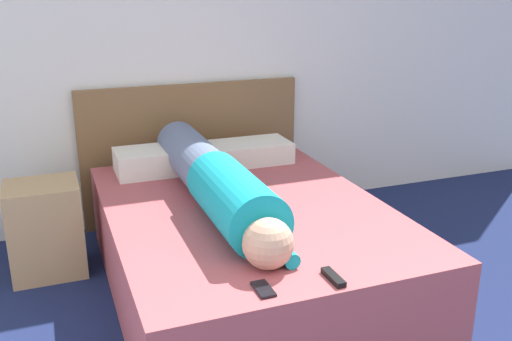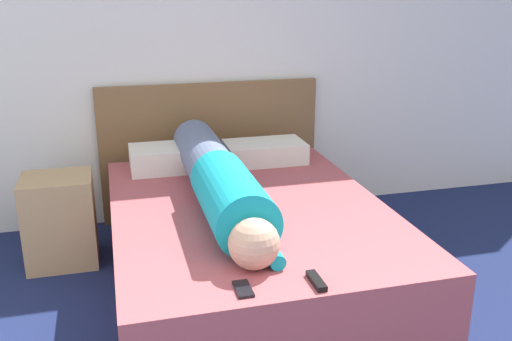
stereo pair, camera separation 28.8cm
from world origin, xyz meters
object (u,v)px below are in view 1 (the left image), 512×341
Objects in this scene: person_lying at (216,182)px; tv_remote at (333,277)px; pillow_second at (250,152)px; cell_phone at (263,289)px; pillow_near_headboard at (160,160)px; nightstand at (46,229)px; bed at (247,248)px.

tv_remote is (0.21, -0.94, -0.13)m from person_lying.
person_lying reaches higher than pillow_second.
pillow_near_headboard is at bearing 92.52° from cell_phone.
nightstand is 1.88m from tv_remote.
bed is at bearing 74.36° from cell_phone.
pillow_second is 1.71m from cell_phone.
nightstand reaches higher than bed.
nightstand is (-1.04, 0.62, 0.03)m from bed.
pillow_near_headboard is 1.68m from tv_remote.
nightstand is 0.80m from pillow_near_headboard.
cell_phone reaches higher than bed.
cell_phone is at bearing -87.48° from pillow_near_headboard.
pillow_near_headboard reaches higher than tv_remote.
person_lying is at bearing 102.48° from tv_remote.
person_lying reaches higher than nightstand.
tv_remote is 1.15× the size of cell_phone.
pillow_near_headboard is at bearing 112.52° from bed.
pillow_second is (0.45, 0.70, -0.07)m from person_lying.
tv_remote is at bearing -98.40° from pillow_second.
nightstand is 3.72× the size of tv_remote.
tv_remote is (-0.24, -1.64, -0.06)m from pillow_second.
tv_remote is at bearing -77.30° from pillow_near_headboard.
bed is 1.14× the size of person_lying.
bed is 0.87m from pillow_second.
nightstand is 1.00× the size of pillow_near_headboard.
cell_phone is (-0.54, -1.62, -0.06)m from pillow_second.
person_lying is 11.60× the size of tv_remote.
person_lying is 0.72m from pillow_near_headboard.
cell_phone is at bearing -61.63° from nightstand.
pillow_second is 4.08× the size of cell_phone.
person_lying is 0.93m from cell_phone.
cell_phone is at bearing 175.40° from tv_remote.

